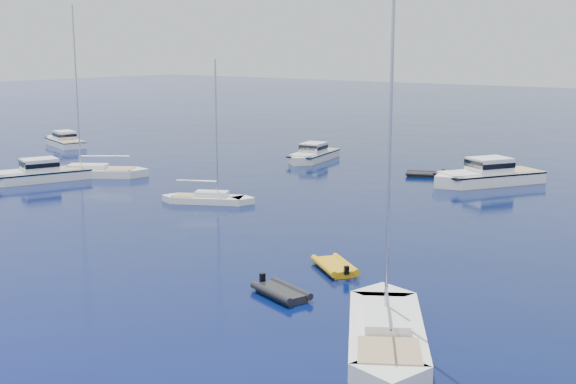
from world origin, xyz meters
TOP-DOWN VIEW (x-y plane):
  - ground at (0.00, 0.00)m, footprint 400.00×400.00m
  - motor_cruiser_left at (-28.58, 21.25)m, footprint 6.17×10.42m
  - motor_cruiser_far_l at (-47.04, 37.39)m, footprint 9.37×5.37m
  - motor_cruiser_distant at (3.92, 44.71)m, footprint 8.64×11.66m
  - motor_cruiser_horizon at (-16.25, 46.37)m, footprint 4.63×9.59m
  - sailboat_mid_r at (15.31, 8.18)m, footprint 8.86×11.50m
  - sailboat_mid_l at (-26.78, 25.91)m, footprint 10.59×8.78m
  - sailboat_centre at (-9.95, 23.86)m, footprint 7.79×5.53m
  - tender_yellow at (7.93, 15.18)m, footprint 4.03×3.66m
  - tender_grey_near at (8.33, 9.98)m, footprint 3.73×2.75m
  - tender_grey_far at (-2.33, 44.94)m, footprint 3.97×3.17m

SIDE VIEW (x-z plane):
  - ground at x=0.00m, z-range 0.00..0.00m
  - motor_cruiser_left at x=-28.58m, z-range -1.31..1.31m
  - motor_cruiser_far_l at x=-47.04m, z-range -1.18..1.18m
  - motor_cruiser_distant at x=3.92m, z-range -1.50..1.50m
  - motor_cruiser_horizon at x=-16.25m, z-range -1.21..1.21m
  - sailboat_mid_r at x=15.31m, z-range -8.60..8.60m
  - sailboat_mid_l at x=-26.78m, z-range -8.09..8.09m
  - sailboat_centre at x=-9.95m, z-range -5.72..5.72m
  - tender_yellow at x=7.93m, z-range -0.47..0.47m
  - tender_grey_near at x=8.33m, z-range -0.47..0.47m
  - tender_grey_far at x=-2.33m, z-range -0.47..0.47m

